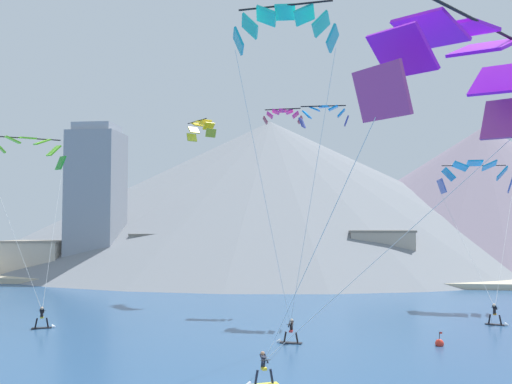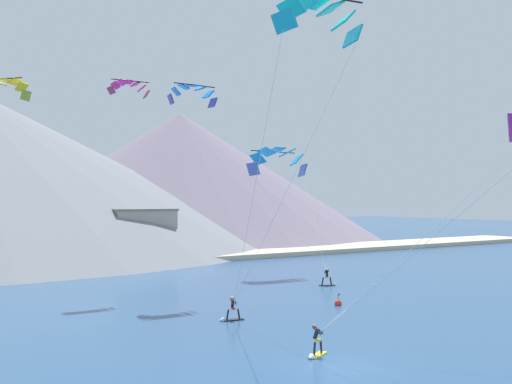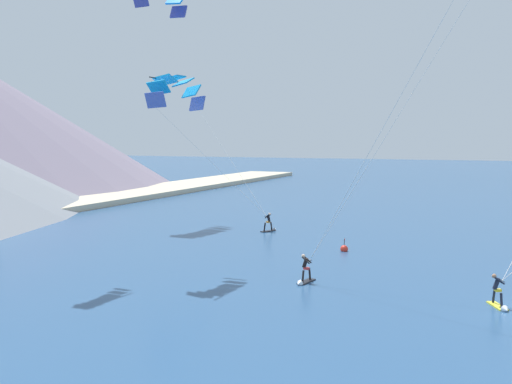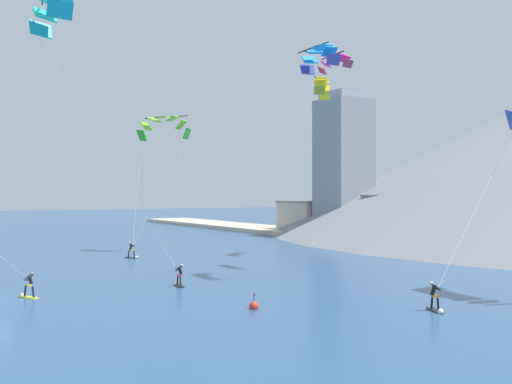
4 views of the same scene
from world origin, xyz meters
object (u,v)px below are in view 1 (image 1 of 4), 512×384
kitesurfer_mid_center (498,318)px  parafoil_kite_distant_mid_solo (283,115)px  parafoil_kite_mid_center (475,174)px  parafoil_kite_far_left (285,27)px  parafoil_kite_near_trail (27,149)px  kitesurfer_far_left (288,336)px  race_marker_buoy (439,343)px  kitesurfer_near_lead (260,376)px  kitesurfer_near_trail (45,322)px  parafoil_kite_near_lead (456,65)px  parafoil_kite_distant_low_drift (201,128)px  parafoil_kite_distant_high_outer (324,113)px

kitesurfer_mid_center → parafoil_kite_distant_mid_solo: parafoil_kite_distant_mid_solo is taller
parafoil_kite_mid_center → parafoil_kite_far_left: (-16.61, -27.36, 5.52)m
parafoil_kite_far_left → parafoil_kite_distant_mid_solo: size_ratio=4.64×
kitesurfer_mid_center → parafoil_kite_near_trail: (-39.02, 0.07, 13.87)m
kitesurfer_far_left → parafoil_kite_near_trail: 28.33m
kitesurfer_far_left → parafoil_kite_far_left: size_ratio=0.10×
kitesurfer_mid_center → parafoil_kite_distant_mid_solo: bearing=157.5°
race_marker_buoy → parafoil_kite_mid_center: bearing=68.5°
parafoil_kite_mid_center → parafoil_kite_far_left: size_ratio=0.70×
race_marker_buoy → parafoil_kite_distant_mid_solo: bearing=126.0°
kitesurfer_near_lead → parafoil_kite_near_trail: parafoil_kite_near_trail is taller
kitesurfer_near_trail → race_marker_buoy: kitesurfer_near_trail is taller
kitesurfer_far_left → parafoil_kite_distant_mid_solo: bearing=94.9°
kitesurfer_far_left → parafoil_kite_near_lead: 23.32m
parafoil_kite_distant_low_drift → kitesurfer_mid_center: bearing=-26.2°
parafoil_kite_distant_high_outer → race_marker_buoy: size_ratio=4.25×
kitesurfer_near_lead → parafoil_kite_far_left: bearing=46.5°
kitesurfer_near_lead → parafoil_kite_distant_low_drift: parafoil_kite_distant_low_drift is taller
parafoil_kite_distant_high_outer → parafoil_kite_distant_mid_solo: bearing=128.5°
kitesurfer_far_left → parafoil_kite_near_trail: (-23.14, 8.55, 13.94)m
parafoil_kite_near_trail → parafoil_kite_mid_center: bearing=14.0°
kitesurfer_far_left → parafoil_kite_near_lead: parafoil_kite_near_lead is taller
parafoil_kite_far_left → parafoil_kite_distant_low_drift: 32.15m
kitesurfer_near_lead → parafoil_kite_near_trail: (-22.35, 18.62, 13.92)m
parafoil_kite_distant_high_outer → kitesurfer_near_trail: bearing=-160.5°
kitesurfer_far_left → parafoil_kite_near_lead: (6.90, -18.15, 12.91)m
kitesurfer_near_lead → kitesurfer_far_left: size_ratio=0.98×
parafoil_kite_near_trail → race_marker_buoy: 36.84m
parafoil_kite_near_lead → parafoil_kite_distant_low_drift: (-17.41, 39.61, 4.83)m
kitesurfer_near_trail → parafoil_kite_far_left: (19.00, -12.02, 17.73)m
kitesurfer_near_trail → parafoil_kite_near_lead: bearing=-40.0°
kitesurfer_far_left → parafoil_kite_far_left: (0.43, -8.78, 17.77)m
kitesurfer_near_lead → parafoil_kite_distant_high_outer: parafoil_kite_distant_high_outer is taller
kitesurfer_near_trail → parafoil_kite_distant_low_drift: size_ratio=0.45×
parafoil_kite_mid_center → kitesurfer_near_trail: bearing=-156.7°
kitesurfer_far_left → race_marker_buoy: kitesurfer_far_left is taller
parafoil_kite_distant_high_outer → parafoil_kite_distant_low_drift: (-13.06, 10.74, 0.82)m
parafoil_kite_distant_high_outer → parafoil_kite_distant_mid_solo: size_ratio=1.12×
kitesurfer_near_trail → kitesurfer_far_left: (18.56, -3.25, -0.04)m
parafoil_kite_distant_low_drift → race_marker_buoy: 34.46m
kitesurfer_near_trail → parafoil_kite_near_trail: bearing=130.8°
parafoil_kite_distant_high_outer → parafoil_kite_near_trail: bearing=-175.2°
kitesurfer_near_lead → race_marker_buoy: size_ratio=1.71×
parafoil_kite_near_trail → parafoil_kite_mid_center: (40.19, 10.04, -1.68)m
parafoil_kite_distant_high_outer → parafoil_kite_distant_low_drift: size_ratio=1.11×
parafoil_kite_far_left → kitesurfer_near_lead: bearing=-133.5°
kitesurfer_near_trail → race_marker_buoy: 28.54m
kitesurfer_mid_center → parafoil_kite_distant_mid_solo: size_ratio=0.45×
kitesurfer_near_trail → parafoil_kite_near_lead: size_ratio=0.13×
parafoil_kite_mid_center → parafoil_kite_distant_mid_solo: size_ratio=3.26×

